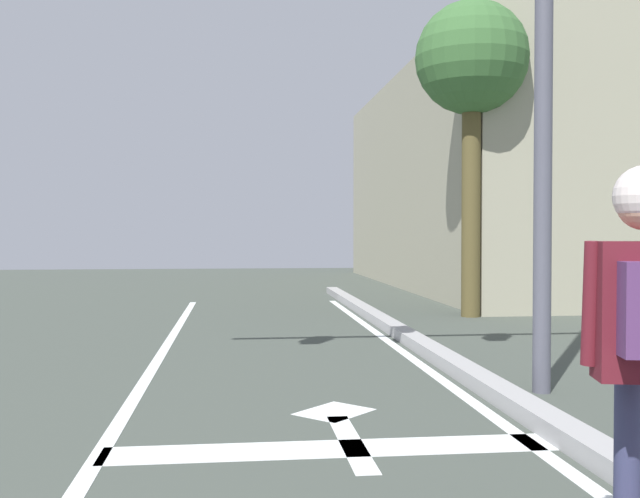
% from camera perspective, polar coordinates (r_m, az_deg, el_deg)
% --- Properties ---
extents(lane_line_center, '(0.12, 20.00, 0.01)m').
position_cam_1_polar(lane_line_center, '(5.50, -15.98, -13.89)').
color(lane_line_center, silver).
rests_on(lane_line_center, ground).
extents(lane_line_curbside, '(0.12, 20.00, 0.01)m').
position_cam_1_polar(lane_line_curbside, '(5.78, 14.19, -13.13)').
color(lane_line_curbside, silver).
rests_on(lane_line_curbside, ground).
extents(stop_bar, '(3.02, 0.40, 0.01)m').
position_cam_1_polar(stop_bar, '(5.06, 0.91, -15.18)').
color(stop_bar, silver).
rests_on(stop_bar, ground).
extents(lane_arrow_stem, '(0.16, 1.40, 0.01)m').
position_cam_1_polar(lane_arrow_stem, '(5.22, 2.39, -14.67)').
color(lane_arrow_stem, silver).
rests_on(lane_arrow_stem, ground).
extents(lane_arrow_head, '(0.71, 0.71, 0.01)m').
position_cam_1_polar(lane_arrow_head, '(6.03, 1.12, -12.47)').
color(lane_arrow_head, silver).
rests_on(lane_arrow_head, ground).
extents(curb_strip, '(0.24, 24.00, 0.14)m').
position_cam_1_polar(curb_strip, '(5.85, 16.54, -12.28)').
color(curb_strip, '#9C9A9A').
rests_on(curb_strip, ground).
extents(roadside_tree, '(1.91, 1.91, 5.35)m').
position_cam_1_polar(roadside_tree, '(13.07, 11.66, 13.74)').
color(roadside_tree, brown).
rests_on(roadside_tree, ground).
extents(building_block, '(12.88, 13.79, 5.53)m').
position_cam_1_polar(building_block, '(21.75, 22.70, 4.71)').
color(building_block, '#9E9B82').
rests_on(building_block, ground).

